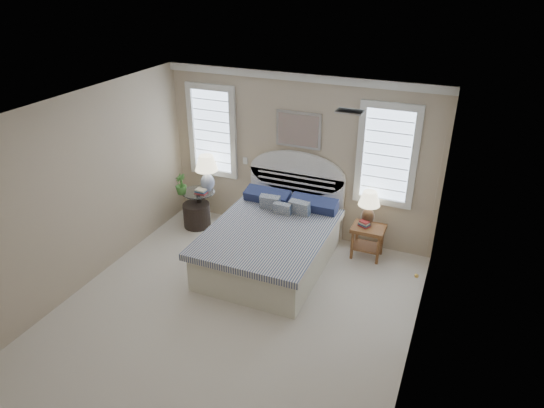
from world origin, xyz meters
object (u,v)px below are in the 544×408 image
Objects in this scene: floor_pot at (197,215)px; bed at (273,239)px; side_table_left at (199,204)px; lamp_left at (207,169)px; lamp_right at (369,204)px; nightstand_right at (368,235)px.

bed is at bearing -17.04° from floor_pot.
side_table_left is 0.66m from lamp_left.
lamp_left is (0.12, 0.13, 0.63)m from side_table_left.
floor_pot is 3.00m from lamp_right.
bed reaches higher than floor_pot.
lamp_right is at bearing 1.68° from lamp_left.
nightstand_right is 1.13× the size of floor_pot.
lamp_left is (-2.83, 0.03, 0.63)m from nightstand_right.
bed reaches higher than side_table_left.
bed is at bearing -147.12° from lamp_right.
nightstand_right is at bearing 3.52° from floor_pot.
lamp_right is (2.78, 0.08, -0.16)m from lamp_left.
lamp_left reaches higher than lamp_right.
side_table_left is 1.35× the size of floor_pot.
side_table_left is at bearing 81.10° from floor_pot.
side_table_left is 0.19m from floor_pot.
floor_pot is at bearing -176.48° from nightstand_right.
lamp_left is (-1.53, 0.73, 0.63)m from bed.
side_table_left is 0.99× the size of lamp_left.
floor_pot is (-1.66, 0.51, -0.17)m from bed.
side_table_left is 1.19× the size of nightstand_right.
bed is 1.81m from lamp_left.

